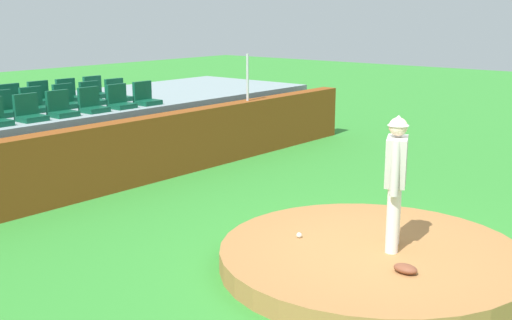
{
  "coord_description": "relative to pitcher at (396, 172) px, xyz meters",
  "views": [
    {
      "loc": [
        -7.12,
        -3.92,
        3.33
      ],
      "look_at": [
        0.0,
        1.99,
        1.18
      ],
      "focal_mm": 44.98,
      "sensor_mm": 36.0,
      "label": 1
    }
  ],
  "objects": [
    {
      "name": "stadium_chair_9",
      "position": [
        -0.91,
        8.02,
        0.17
      ],
      "size": [
        0.48,
        0.44,
        0.5
      ],
      "rotation": [
        0.0,
        0.0,
        3.14
      ],
      "color": "#0D4B32",
      "rests_on": "bleacher_platform"
    },
    {
      "name": "stadium_chair_20",
      "position": [
        1.94,
        8.93,
        0.17
      ],
      "size": [
        0.48,
        0.44,
        0.5
      ],
      "rotation": [
        0.0,
        0.0,
        3.14
      ],
      "color": "#0D4B32",
      "rests_on": "bleacher_platform"
    },
    {
      "name": "brick_barrier",
      "position": [
        -0.19,
        5.89,
        -0.66
      ],
      "size": [
        15.21,
        0.4,
        1.3
      ],
      "primitive_type": "cube",
      "color": "brown",
      "rests_on": "ground_plane"
    },
    {
      "name": "pitcher",
      "position": [
        0.0,
        0.0,
        0.0
      ],
      "size": [
        0.69,
        0.44,
        1.77
      ],
      "rotation": [
        0.0,
        0.0,
        0.43
      ],
      "color": "white",
      "rests_on": "pitchers_mound"
    },
    {
      "name": "stadium_chair_19",
      "position": [
        1.18,
        8.91,
        0.17
      ],
      "size": [
        0.48,
        0.44,
        0.5
      ],
      "rotation": [
        0.0,
        0.0,
        3.14
      ],
      "color": "#0D4B32",
      "rests_on": "bleacher_platform"
    },
    {
      "name": "pitchers_mound",
      "position": [
        -0.19,
        0.19,
        -1.17
      ],
      "size": [
        4.04,
        4.04,
        0.28
      ],
      "primitive_type": "cylinder",
      "color": "#A56F3C",
      "rests_on": "ground_plane"
    },
    {
      "name": "stadium_chair_10",
      "position": [
        -0.22,
        8.06,
        0.17
      ],
      "size": [
        0.48,
        0.44,
        0.5
      ],
      "rotation": [
        0.0,
        0.0,
        3.14
      ],
      "color": "#0D4B32",
      "rests_on": "bleacher_platform"
    },
    {
      "name": "stadium_chair_6",
      "position": [
        1.93,
        7.11,
        0.17
      ],
      "size": [
        0.48,
        0.44,
        0.5
      ],
      "rotation": [
        0.0,
        0.0,
        3.14
      ],
      "color": "#0D4B32",
      "rests_on": "bleacher_platform"
    },
    {
      "name": "stadium_chair_11",
      "position": [
        0.54,
        8.05,
        0.17
      ],
      "size": [
        0.48,
        0.44,
        0.5
      ],
      "rotation": [
        0.0,
        0.0,
        3.14
      ],
      "color": "#0D4B32",
      "rests_on": "bleacher_platform"
    },
    {
      "name": "stadium_chair_17",
      "position": [
        -0.21,
        8.92,
        0.17
      ],
      "size": [
        0.48,
        0.44,
        0.5
      ],
      "rotation": [
        0.0,
        0.0,
        3.14
      ],
      "color": "#0D4B32",
      "rests_on": "bleacher_platform"
    },
    {
      "name": "stadium_chair_18",
      "position": [
        0.5,
        8.95,
        0.17
      ],
      "size": [
        0.48,
        0.44,
        0.5
      ],
      "rotation": [
        0.0,
        0.0,
        3.14
      ],
      "color": "#0D4B32",
      "rests_on": "bleacher_platform"
    },
    {
      "name": "stadium_chair_2",
      "position": [
        -0.89,
        7.14,
        0.17
      ],
      "size": [
        0.48,
        0.44,
        0.5
      ],
      "rotation": [
        0.0,
        0.0,
        3.14
      ],
      "color": "#0D4B32",
      "rests_on": "bleacher_platform"
    },
    {
      "name": "ground_plane",
      "position": [
        -0.19,
        0.19,
        -1.31
      ],
      "size": [
        60.0,
        60.0,
        0.0
      ],
      "primitive_type": "plane",
      "color": "#338C30"
    },
    {
      "name": "bleacher_platform",
      "position": [
        -0.19,
        8.55,
        -0.64
      ],
      "size": [
        15.09,
        3.87,
        1.33
      ],
      "primitive_type": "cube",
      "color": "#86999C",
      "rests_on": "ground_plane"
    },
    {
      "name": "stadium_chair_12",
      "position": [
        1.19,
        8.03,
        0.17
      ],
      "size": [
        0.48,
        0.44,
        0.5
      ],
      "rotation": [
        0.0,
        0.0,
        3.14
      ],
      "color": "#0D4B32",
      "rests_on": "bleacher_platform"
    },
    {
      "name": "stadium_chair_4",
      "position": [
        0.52,
        7.13,
        0.17
      ],
      "size": [
        0.48,
        0.44,
        0.5
      ],
      "rotation": [
        0.0,
        0.0,
        3.14
      ],
      "color": "#0D4B32",
      "rests_on": "bleacher_platform"
    },
    {
      "name": "fielding_glove",
      "position": [
        -0.66,
        -0.53,
        -0.97
      ],
      "size": [
        0.21,
        0.31,
        0.11
      ],
      "primitive_type": "ellipsoid",
      "rotation": [
        0.0,
        0.0,
        1.55
      ],
      "color": "brown",
      "rests_on": "pitchers_mound"
    },
    {
      "name": "stadium_chair_5",
      "position": [
        1.22,
        7.12,
        0.17
      ],
      "size": [
        0.48,
        0.44,
        0.5
      ],
      "rotation": [
        0.0,
        0.0,
        3.14
      ],
      "color": "#0D4B32",
      "rests_on": "bleacher_platform"
    },
    {
      "name": "fence_post_right",
      "position": [
        3.96,
        5.89,
        0.53
      ],
      "size": [
        0.06,
        0.06,
        1.08
      ],
      "primitive_type": "cylinder",
      "color": "silver",
      "rests_on": "brick_barrier"
    },
    {
      "name": "stadium_chair_3",
      "position": [
        -0.2,
        7.13,
        0.17
      ],
      "size": [
        0.48,
        0.44,
        0.5
      ],
      "rotation": [
        0.0,
        0.0,
        3.14
      ],
      "color": "#0D4B32",
      "rests_on": "bleacher_platform"
    },
    {
      "name": "baseball",
      "position": [
        -0.48,
        1.17,
        -0.99
      ],
      "size": [
        0.07,
        0.07,
        0.07
      ],
      "primitive_type": "sphere",
      "color": "white",
      "rests_on": "pitchers_mound"
    },
    {
      "name": "stadium_chair_13",
      "position": [
        1.91,
        8.06,
        0.17
      ],
      "size": [
        0.48,
        0.44,
        0.5
      ],
      "rotation": [
        0.0,
        0.0,
        3.14
      ],
      "color": "#0D4B32",
      "rests_on": "bleacher_platform"
    }
  ]
}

